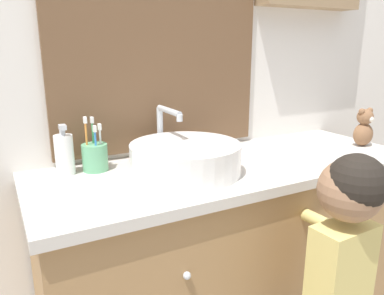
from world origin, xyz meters
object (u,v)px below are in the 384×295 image
object	(u,v)px
child_figure	(342,263)
sink_basin	(185,157)
soap_dispenser	(64,154)
toothbrush_holder	(95,156)
teddy_bear	(364,128)

from	to	relation	value
child_figure	sink_basin	bearing A→B (deg)	122.13
soap_dispenser	child_figure	distance (m)	0.95
sink_basin	toothbrush_holder	distance (m)	0.32
soap_dispenser	teddy_bear	world-z (taller)	soap_dispenser
toothbrush_holder	soap_dispenser	bearing A→B (deg)	176.34
toothbrush_holder	child_figure	world-z (taller)	toothbrush_holder
soap_dispenser	teddy_bear	xyz separation A→B (m)	(1.23, -0.23, 0.01)
toothbrush_holder	soap_dispenser	world-z (taller)	toothbrush_holder
toothbrush_holder	teddy_bear	xyz separation A→B (m)	(1.13, -0.22, 0.03)
sink_basin	child_figure	bearing A→B (deg)	-57.87
toothbrush_holder	soap_dispenser	size ratio (longest dim) A/B	1.11
sink_basin	teddy_bear	bearing A→B (deg)	-3.08
sink_basin	soap_dispenser	size ratio (longest dim) A/B	2.50
toothbrush_holder	teddy_bear	world-z (taller)	toothbrush_holder
toothbrush_holder	teddy_bear	distance (m)	1.15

